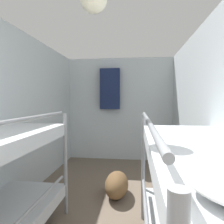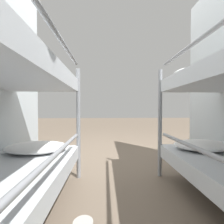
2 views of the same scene
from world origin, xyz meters
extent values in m
plane|color=#6B5B4C|center=(0.00, 0.00, 0.00)|extent=(20.00, 20.00, 0.00)
cylinder|color=gray|center=(-0.46, 0.57, 0.61)|extent=(0.04, 0.04, 1.21)
ellipsoid|color=white|center=(-0.82, 0.79, 0.40)|extent=(0.57, 0.40, 0.09)
ellipsoid|color=white|center=(-0.82, 0.79, 1.14)|extent=(0.57, 0.40, 0.09)
cylinder|color=gray|center=(0.46, 0.57, 0.61)|extent=(0.04, 0.04, 1.21)
ellipsoid|color=white|center=(0.82, 0.79, 0.40)|extent=(0.57, 0.40, 0.09)
cylinder|color=gray|center=(0.46, 1.52, 0.50)|extent=(0.03, 1.64, 0.03)
ellipsoid|color=white|center=(0.82, 0.79, 1.14)|extent=(0.57, 0.40, 0.09)
cylinder|color=gray|center=(0.46, 1.52, 1.23)|extent=(0.03, 1.64, 0.03)
camera|label=1|loc=(0.38, 0.19, 1.38)|focal=32.00mm
camera|label=2|loc=(0.17, 2.25, 0.77)|focal=24.00mm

